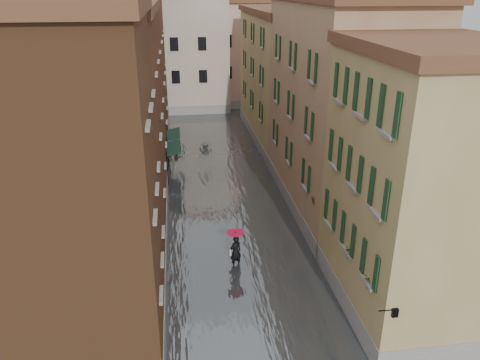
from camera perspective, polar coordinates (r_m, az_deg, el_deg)
ground at (r=23.51m, az=1.07°, el=-13.38°), size 120.00×120.00×0.00m
floodwater at (r=34.75m, az=-2.19°, el=-0.64°), size 10.00×60.00×0.20m
building_left_near at (r=18.74m, az=-19.45°, el=-1.75°), size 6.00×8.00×13.00m
building_left_mid at (r=29.07m, az=-15.52°, el=6.71°), size 6.00×14.00×12.50m
building_left_far at (r=43.50m, az=-13.30°, el=13.04°), size 6.00×16.00×14.00m
building_right_near at (r=21.13m, az=21.18°, el=-1.45°), size 6.00×8.00×11.50m
building_right_mid at (r=30.42m, az=11.79°, el=8.23°), size 6.00×14.00×13.00m
building_right_far at (r=44.66m, az=5.42°, el=12.14°), size 6.00×16.00×11.50m
building_end_cream at (r=57.25m, az=-7.98°, el=15.10°), size 12.00×9.00×13.00m
building_end_pink at (r=59.97m, az=0.96°, el=15.16°), size 10.00×9.00×12.00m
awning_near at (r=35.57m, az=-8.16°, el=3.80°), size 1.09×3.17×2.80m
awning_far at (r=38.86m, az=-8.18°, el=5.43°), size 1.09×3.19×2.80m
wall_lantern at (r=18.28m, az=18.25°, el=-15.01°), size 0.71×0.22×0.35m
window_planters at (r=21.66m, az=12.50°, el=-6.40°), size 0.59×8.39×0.84m
pedestrian_main at (r=24.63m, az=-0.56°, el=-8.11°), size 0.95×0.95×2.06m
pedestrian_far at (r=43.44m, az=-7.81°, el=5.07°), size 0.86×0.69×1.71m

